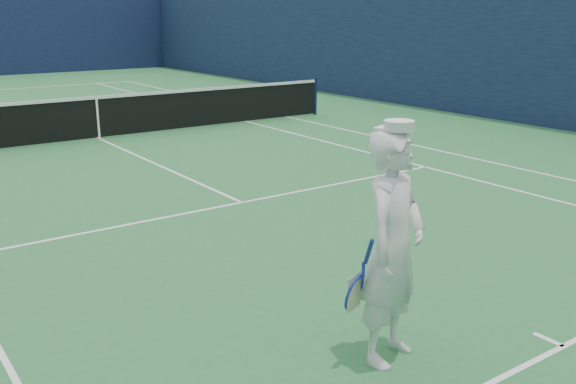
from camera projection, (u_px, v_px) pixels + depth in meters
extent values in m
plane|color=#296D38|center=(99.00, 139.00, 15.03)|extent=(80.00, 80.00, 0.00)
cube|color=white|center=(563.00, 347.00, 5.71)|extent=(11.03, 0.06, 0.01)
cube|color=white|center=(290.00, 117.00, 18.09)|extent=(0.06, 23.83, 0.01)
cube|color=white|center=(248.00, 122.00, 17.33)|extent=(0.06, 23.77, 0.01)
cube|color=white|center=(28.00, 107.00, 20.05)|extent=(8.23, 0.06, 0.01)
cube|color=white|center=(242.00, 203.00, 10.01)|extent=(8.23, 0.06, 0.01)
cube|color=white|center=(99.00, 139.00, 15.03)|extent=(0.06, 12.80, 0.01)
cube|color=white|center=(548.00, 340.00, 5.82)|extent=(0.06, 0.30, 0.01)
cube|color=#101D3B|center=(407.00, 41.00, 20.07)|extent=(0.12, 36.12, 4.00)
cylinder|color=#141E4C|center=(315.00, 96.00, 18.45)|extent=(0.09, 0.09, 1.07)
cube|color=black|center=(98.00, 118.00, 14.90)|extent=(12.79, 0.02, 0.92)
cube|color=white|center=(96.00, 98.00, 14.77)|extent=(12.79, 0.04, 0.07)
cube|color=white|center=(98.00, 119.00, 14.91)|extent=(0.05, 0.03, 0.94)
imported|color=white|center=(393.00, 248.00, 5.28)|extent=(0.85, 0.70, 2.00)
cylinder|color=white|center=(399.00, 125.00, 5.01)|extent=(0.24, 0.24, 0.08)
cube|color=white|center=(384.00, 128.00, 5.09)|extent=(0.20, 0.15, 0.02)
cylinder|color=navy|center=(369.00, 251.00, 5.09)|extent=(0.06, 0.10, 0.22)
cube|color=#1D2BA2|center=(363.00, 270.00, 5.19)|extent=(0.03, 0.03, 0.14)
torus|color=#1D2BA2|center=(354.00, 292.00, 5.26)|extent=(0.31, 0.19, 0.29)
cube|color=beige|center=(354.00, 292.00, 5.26)|extent=(0.21, 0.08, 0.30)
sphere|color=#C6EA1A|center=(397.00, 226.00, 5.52)|extent=(0.07, 0.07, 0.07)
sphere|color=#C6EA1A|center=(397.00, 221.00, 5.55)|extent=(0.07, 0.07, 0.07)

